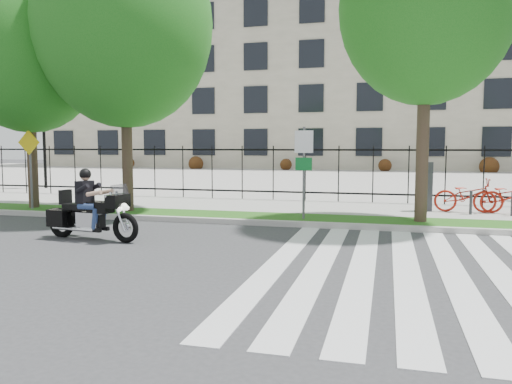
# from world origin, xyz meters

# --- Properties ---
(ground) EXTENTS (120.00, 120.00, 0.00)m
(ground) POSITION_xyz_m (0.00, 0.00, 0.00)
(ground) COLOR #333335
(ground) RESTS_ON ground
(curb) EXTENTS (60.00, 0.20, 0.15)m
(curb) POSITION_xyz_m (0.00, 4.10, 0.07)
(curb) COLOR #ADA9A2
(curb) RESTS_ON ground
(grass_verge) EXTENTS (60.00, 1.50, 0.15)m
(grass_verge) POSITION_xyz_m (0.00, 4.95, 0.07)
(grass_verge) COLOR #285715
(grass_verge) RESTS_ON ground
(sidewalk) EXTENTS (60.00, 3.50, 0.15)m
(sidewalk) POSITION_xyz_m (0.00, 7.45, 0.07)
(sidewalk) COLOR #9B9991
(sidewalk) RESTS_ON ground
(plaza) EXTENTS (80.00, 34.00, 0.10)m
(plaza) POSITION_xyz_m (0.00, 25.00, 0.05)
(plaza) COLOR #9B9991
(plaza) RESTS_ON ground
(crosswalk_stripes) EXTENTS (5.70, 8.00, 0.01)m
(crosswalk_stripes) POSITION_xyz_m (4.83, 0.00, 0.01)
(crosswalk_stripes) COLOR silver
(crosswalk_stripes) RESTS_ON ground
(iron_fence) EXTENTS (30.00, 0.06, 2.00)m
(iron_fence) POSITION_xyz_m (0.00, 9.20, 1.15)
(iron_fence) COLOR black
(iron_fence) RESTS_ON sidewalk
(office_building) EXTENTS (60.00, 21.90, 20.15)m
(office_building) POSITION_xyz_m (0.00, 44.92, 9.97)
(office_building) COLOR #9E967F
(office_building) RESTS_ON ground
(lamp_post_left) EXTENTS (1.06, 0.70, 4.25)m
(lamp_post_left) POSITION_xyz_m (-12.00, 12.00, 3.21)
(lamp_post_left) COLOR black
(lamp_post_left) RESTS_ON ground
(street_tree_0) EXTENTS (4.60, 4.60, 7.70)m
(street_tree_0) POSITION_xyz_m (-7.01, 4.95, 5.19)
(street_tree_0) COLOR #34261C
(street_tree_0) RESTS_ON grass_verge
(street_tree_1) EXTENTS (5.29, 5.29, 8.61)m
(street_tree_1) POSITION_xyz_m (-3.61, 4.95, 5.71)
(street_tree_1) COLOR #34261C
(street_tree_1) RESTS_ON grass_verge
(street_tree_2) EXTENTS (4.46, 4.46, 8.16)m
(street_tree_2) POSITION_xyz_m (4.96, 4.95, 5.73)
(street_tree_2) COLOR #34261C
(street_tree_2) RESTS_ON grass_verge
(sign_pole_regulatory) EXTENTS (0.50, 0.09, 2.50)m
(sign_pole_regulatory) POSITION_xyz_m (1.90, 4.58, 1.74)
(sign_pole_regulatory) COLOR #59595B
(sign_pole_regulatory) RESTS_ON grass_verge
(sign_pole_warning) EXTENTS (0.78, 0.09, 2.49)m
(sign_pole_warning) POSITION_xyz_m (-6.80, 4.58, 1.74)
(sign_pole_warning) COLOR #59595B
(sign_pole_warning) RESTS_ON grass_verge
(motorcycle_rider) EXTENTS (2.53, 0.91, 1.96)m
(motorcycle_rider) POSITION_xyz_m (-2.41, 1.14, 0.65)
(motorcycle_rider) COLOR black
(motorcycle_rider) RESTS_ON ground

